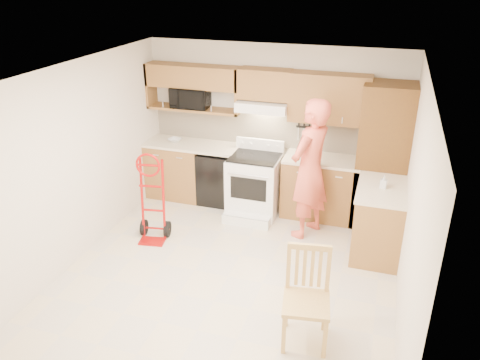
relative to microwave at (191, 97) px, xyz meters
The scene contains 28 objects.
floor 2.97m from the microwave, 57.97° to the right, with size 4.00×4.50×0.02m, color beige.
ceiling 2.60m from the microwave, 57.97° to the right, with size 4.00×4.50×0.02m, color white.
wall_back 1.38m from the microwave, ahead, with size 4.00×0.02×2.50m, color beige.
wall_front 4.55m from the microwave, 73.29° to the right, with size 4.00×0.02×2.50m, color beige.
wall_left 2.24m from the microwave, 108.70° to the right, with size 0.02×4.50×2.50m, color beige.
wall_right 3.94m from the microwave, 32.17° to the right, with size 0.02×4.50×2.50m, color beige.
backsplash 1.39m from the microwave, ahead, with size 3.92×0.03×0.55m, color beige.
lower_cab_left 1.23m from the microwave, 151.22° to the right, with size 0.90×0.60×0.90m, color brown.
dishwasher 1.33m from the microwave, 14.99° to the right, with size 0.60×0.60×0.85m, color black.
lower_cab_right 2.45m from the microwave, ahead, with size 1.14×0.60×0.90m, color brown.
countertop_left 0.75m from the microwave, 68.11° to the right, with size 1.50×0.63×0.04m, color beige.
countertop_right 2.26m from the microwave, ahead, with size 1.14×0.63×0.04m, color beige.
cab_return_right 3.37m from the microwave, 17.29° to the right, with size 0.60×1.00×0.90m, color brown.
countertop_return 3.23m from the microwave, 17.29° to the right, with size 0.63×1.00×0.04m, color beige.
pantry_tall 3.02m from the microwave, ahead, with size 0.70×0.60×2.10m, color #5E3C11.
upper_cab_left 0.33m from the microwave, ahead, with size 1.50×0.33×0.34m, color brown.
upper_shelf_mw 0.19m from the microwave, ahead, with size 1.50×0.33×0.04m, color brown.
upper_cab_center 1.22m from the microwave, ahead, with size 0.76×0.33×0.44m, color brown.
upper_cab_right 2.14m from the microwave, ahead, with size 1.14×0.33×0.70m, color brown.
range_hood 1.19m from the microwave, ahead, with size 0.76×0.46×0.14m, color white.
knife_strip 1.90m from the microwave, ahead, with size 0.40×0.05×0.29m, color black, non-canonical shape.
microwave is the anchor object (origin of this frame).
range 1.64m from the microwave, 20.15° to the right, with size 0.75×0.99×1.11m, color white, non-canonical shape.
person 2.26m from the microwave, 19.91° to the right, with size 0.72×0.47×1.98m, color #E65B45.
hand_truck 1.88m from the microwave, 89.16° to the right, with size 0.46×0.42×1.16m, color #A80C0A, non-canonical shape.
dining_chair 3.93m from the microwave, 50.23° to the right, with size 0.46×0.50×1.03m, color tan, non-canonical shape.
soap_bottle 3.21m from the microwave, 17.18° to the right, with size 0.08×0.08×0.17m, color white.
bowl 0.74m from the microwave, 151.87° to the right, with size 0.20×0.20×0.05m, color white.
Camera 1 is at (1.62, -4.61, 3.53)m, focal length 35.65 mm.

